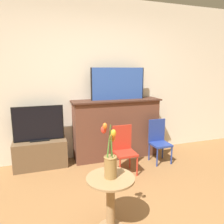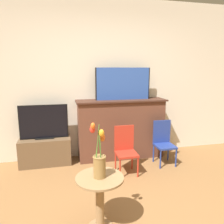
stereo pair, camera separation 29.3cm
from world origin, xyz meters
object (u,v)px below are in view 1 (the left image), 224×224
tv_monitor (39,124)px  chair_red (124,147)px  painting (118,84)px  chair_blue (159,139)px  vase_tulips (110,160)px

tv_monitor → chair_red: 1.36m
painting → chair_blue: (0.58, -0.42, -0.91)m
chair_red → vase_tulips: (-0.58, -1.10, 0.33)m
tv_monitor → chair_red: bearing=-26.1°
chair_blue → painting: bearing=144.0°
tv_monitor → chair_blue: size_ratio=1.07×
chair_red → vase_tulips: bearing=-117.8°
tv_monitor → chair_blue: 1.96m
painting → vase_tulips: 1.93m
chair_red → chair_blue: 0.73m
painting → chair_red: bearing=-101.9°
painting → tv_monitor: 1.44m
chair_blue → vase_tulips: 1.84m
chair_red → chair_blue: size_ratio=1.00×
painting → chair_blue: painting is taller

